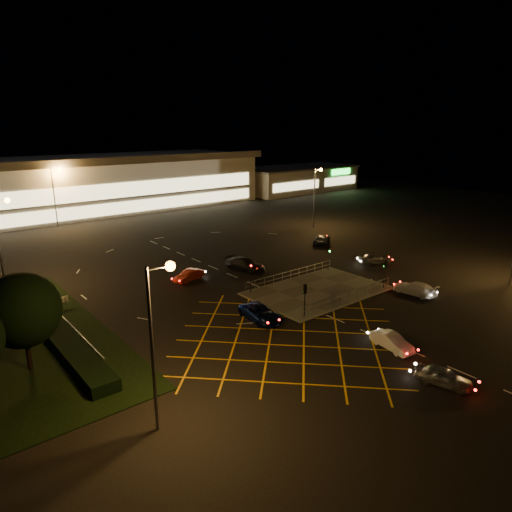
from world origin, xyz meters
TOP-DOWN VIEW (x-y plane):
  - ground at (0.00, 0.00)m, footprint 180.00×180.00m
  - pedestrian_island at (2.00, -2.00)m, footprint 14.00×9.00m
  - hedge at (-23.00, 6.00)m, footprint 2.00×26.00m
  - supermarket at (0.00, 61.95)m, footprint 72.00×26.50m
  - retail_unit_a at (46.00, 53.97)m, footprint 18.80×14.80m
  - retail_unit_b at (62.00, 53.96)m, footprint 14.80×14.80m
  - streetlight_sw at (-21.56, -12.00)m, footprint 1.78×0.56m
  - streetlight_nw at (-23.56, 18.00)m, footprint 1.78×0.56m
  - streetlight_ne at (24.44, 20.00)m, footprint 1.78×0.56m
  - streetlight_far_left at (-9.56, 48.00)m, footprint 1.78×0.56m
  - streetlight_far_right at (30.44, 50.00)m, footprint 1.78×0.56m
  - signal_sw at (-4.00, -5.99)m, footprint 0.28×0.30m
  - signal_se at (8.00, -5.99)m, footprint 0.28×0.30m
  - signal_nw at (-4.00, 1.99)m, footprint 0.28×0.30m
  - signal_ne at (8.00, 1.99)m, footprint 0.28×0.30m
  - tree_e at (-26.00, 0.00)m, footprint 5.40×5.40m
  - car_near_silver at (-4.60, -20.01)m, footprint 2.39×3.95m
  - car_queue_white at (-2.89, -14.67)m, footprint 1.90×3.91m
  - car_left_blue at (-7.50, -3.91)m, footprint 2.82×5.10m
  - car_far_dkgrey at (0.45, 8.61)m, footprint 3.57×5.56m
  - car_right_silver at (14.81, 0.27)m, footprint 4.29×3.56m
  - car_circ_red at (-6.89, 9.57)m, footprint 4.05×2.27m
  - car_east_grey at (17.20, 11.68)m, footprint 5.07×4.64m
  - car_approach_white at (9.24, -9.00)m, footprint 2.08×4.67m

SIDE VIEW (x-z plane):
  - ground at x=0.00m, z-range 0.00..0.00m
  - pedestrian_island at x=2.00m, z-range 0.00..0.12m
  - hedge at x=-23.00m, z-range 0.00..1.00m
  - car_queue_white at x=-2.89m, z-range 0.00..1.23m
  - car_near_silver at x=-4.60m, z-range 0.00..1.26m
  - car_circ_red at x=-6.89m, z-range 0.00..1.26m
  - car_east_grey at x=17.20m, z-range 0.00..1.31m
  - car_approach_white at x=9.24m, z-range 0.00..1.33m
  - car_left_blue at x=-7.50m, z-range 0.00..1.35m
  - car_right_silver at x=14.81m, z-range 0.00..1.38m
  - car_far_dkgrey at x=0.45m, z-range 0.00..1.50m
  - signal_sw at x=-4.00m, z-range 0.79..3.94m
  - signal_se at x=8.00m, z-range 0.79..3.94m
  - signal_nw at x=-4.00m, z-range 0.79..3.94m
  - signal_ne at x=8.00m, z-range 0.79..3.94m
  - retail_unit_a at x=46.00m, z-range 0.04..6.39m
  - retail_unit_b at x=62.00m, z-range 0.05..6.40m
  - tree_e at x=-26.00m, z-range 0.97..8.32m
  - supermarket at x=0.00m, z-range 0.06..10.56m
  - streetlight_sw at x=-21.56m, z-range 1.55..11.58m
  - streetlight_nw at x=-23.56m, z-range 1.55..11.58m
  - streetlight_ne at x=24.44m, z-range 1.55..11.58m
  - streetlight_far_left at x=-9.56m, z-range 1.55..11.58m
  - streetlight_far_right at x=30.44m, z-range 1.55..11.58m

